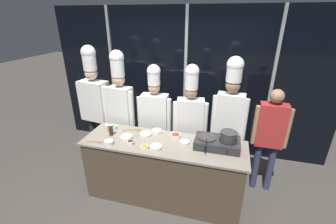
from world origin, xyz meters
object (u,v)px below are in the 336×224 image
(prep_bowl_garlic, at_px, (126,137))
(prep_bowl_ginger, at_px, (157,131))
(portable_stove, at_px, (217,143))
(prep_bowl_chili_flakes, at_px, (176,135))
(prep_bowl_bean_sprouts, at_px, (185,142))
(prep_bowl_soy_glaze, at_px, (130,142))
(serving_spoon_slotted, at_px, (98,142))
(chef_sous, at_px, (121,102))
(prep_bowl_carrots, at_px, (144,147))
(prep_bowl_noodles, at_px, (109,142))
(chef_head, at_px, (95,100))
(prep_bowl_chicken, at_px, (146,134))
(serving_spoon_solid, at_px, (136,130))
(chef_pastry, at_px, (190,116))
(squeeze_bottle_soy, at_px, (111,129))
(person_guest, at_px, (270,132))
(squeeze_bottle_oil, at_px, (107,128))
(chef_apprentice, at_px, (230,113))
(prep_bowl_scallions, at_px, (113,127))
(stock_pot, at_px, (229,136))
(frying_pan, at_px, (207,136))
(chef_line, at_px, (155,113))
(prep_bowl_onion, at_px, (156,147))

(prep_bowl_garlic, bearing_deg, prep_bowl_ginger, 37.61)
(portable_stove, relative_size, prep_bowl_chili_flakes, 4.03)
(prep_bowl_bean_sprouts, relative_size, prep_bowl_soy_glaze, 1.34)
(serving_spoon_slotted, bearing_deg, chef_sous, 91.85)
(prep_bowl_carrots, bearing_deg, prep_bowl_noodles, -175.58)
(chef_head, bearing_deg, prep_bowl_chicken, 164.70)
(prep_bowl_bean_sprouts, xyz_separation_m, serving_spoon_slotted, (-1.15, -0.28, -0.02))
(serving_spoon_solid, bearing_deg, chef_pastry, 24.97)
(squeeze_bottle_soy, bearing_deg, person_guest, 14.32)
(prep_bowl_chili_flakes, xyz_separation_m, chef_pastry, (0.13, 0.40, 0.14))
(squeeze_bottle_oil, xyz_separation_m, chef_apprentice, (1.72, 0.50, 0.24))
(prep_bowl_bean_sprouts, distance_m, prep_bowl_scallions, 1.14)
(stock_pot, bearing_deg, prep_bowl_soy_glaze, -168.77)
(squeeze_bottle_soy, relative_size, prep_bowl_chicken, 1.19)
(frying_pan, distance_m, chef_apprentice, 0.57)
(prep_bowl_noodles, height_order, chef_apprentice, chef_apprentice)
(prep_bowl_garlic, bearing_deg, chef_apprentice, 23.67)
(prep_bowl_chili_flakes, distance_m, prep_bowl_ginger, 0.30)
(squeeze_bottle_oil, bearing_deg, stock_pot, 0.86)
(stock_pot, xyz_separation_m, prep_bowl_bean_sprouts, (-0.56, -0.04, -0.16))
(frying_pan, bearing_deg, chef_pastry, 121.82)
(prep_bowl_bean_sprouts, distance_m, person_guest, 1.25)
(prep_bowl_soy_glaze, xyz_separation_m, chef_line, (0.08, 0.79, 0.11))
(prep_bowl_bean_sprouts, bearing_deg, chef_pastry, 92.86)
(stock_pot, bearing_deg, serving_spoon_slotted, -169.53)
(frying_pan, distance_m, prep_bowl_noodles, 1.31)
(prep_bowl_soy_glaze, bearing_deg, squeeze_bottle_soy, 155.76)
(prep_bowl_onion, xyz_separation_m, chef_head, (-1.34, 0.75, 0.25))
(prep_bowl_ginger, xyz_separation_m, chef_pastry, (0.43, 0.36, 0.14))
(prep_bowl_bean_sprouts, distance_m, prep_bowl_chili_flakes, 0.22)
(person_guest, bearing_deg, stock_pot, 40.73)
(squeeze_bottle_soy, xyz_separation_m, prep_bowl_noodles, (0.10, -0.24, -0.06))
(chef_pastry, bearing_deg, squeeze_bottle_soy, 20.24)
(prep_bowl_chili_flakes, height_order, serving_spoon_slotted, prep_bowl_chili_flakes)
(prep_bowl_scallions, bearing_deg, prep_bowl_noodles, -68.99)
(chef_head, xyz_separation_m, chef_apprentice, (2.23, -0.02, 0.04))
(prep_bowl_ginger, distance_m, prep_bowl_soy_glaze, 0.47)
(squeeze_bottle_oil, bearing_deg, squeeze_bottle_soy, -29.92)
(frying_pan, distance_m, prep_bowl_soy_glaze, 1.03)
(prep_bowl_chili_flakes, height_order, prep_bowl_ginger, prep_bowl_ginger)
(prep_bowl_garlic, relative_size, chef_line, 0.09)
(prep_bowl_carrots, distance_m, prep_bowl_garlic, 0.37)
(squeeze_bottle_soy, xyz_separation_m, prep_bowl_scallions, (-0.06, 0.17, -0.06))
(prep_bowl_noodles, distance_m, prep_bowl_soy_glaze, 0.29)
(prep_bowl_noodles, bearing_deg, chef_sous, 104.17)
(squeeze_bottle_soy, bearing_deg, prep_bowl_onion, -13.36)
(prep_bowl_onion, bearing_deg, chef_sous, 139.35)
(prep_bowl_chili_flakes, bearing_deg, portable_stove, -10.87)
(frying_pan, xyz_separation_m, chef_apprentice, (0.26, 0.48, 0.16))
(prep_bowl_scallions, xyz_separation_m, prep_bowl_ginger, (0.68, 0.06, -0.01))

